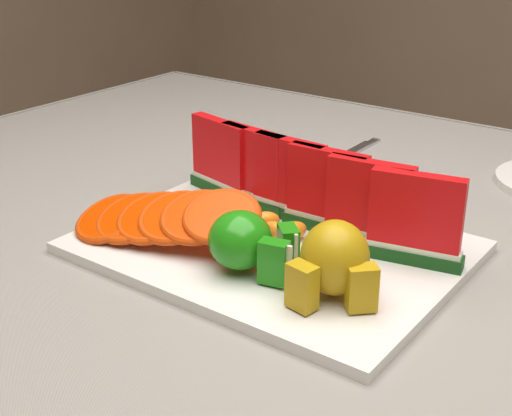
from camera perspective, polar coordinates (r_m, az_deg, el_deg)
table at (r=0.90m, az=7.92°, el=-7.90°), size 1.40×0.90×0.75m
tablecloth at (r=0.87m, az=8.14°, el=-4.37°), size 1.53×1.03×0.20m
platter at (r=0.79m, az=1.33°, el=-3.13°), size 0.40×0.30×0.01m
apple_cluster at (r=0.71m, az=-0.72°, el=-2.76°), size 0.10×0.09×0.06m
pear_cluster at (r=0.67m, az=6.29°, el=-4.25°), size 0.09×0.09×0.07m
fork at (r=1.10m, az=7.24°, el=4.19°), size 0.02×0.20×0.00m
watermelon_row at (r=0.82m, az=4.13°, el=1.69°), size 0.39×0.07×0.10m
orange_fan_front at (r=0.79m, az=-7.32°, el=-0.75°), size 0.24×0.15×0.06m
orange_fan_back at (r=0.87m, az=5.41°, el=1.20°), size 0.29×0.11×0.04m
tangerine_segments at (r=0.80m, az=0.73°, el=-1.24°), size 0.17×0.07×0.02m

